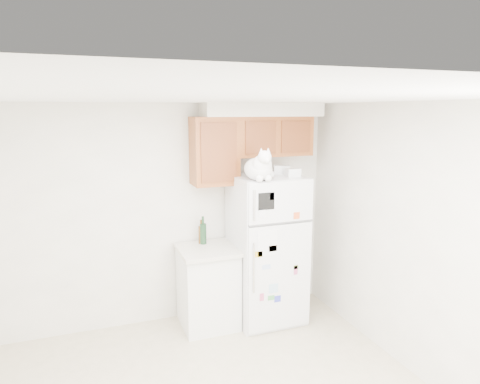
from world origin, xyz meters
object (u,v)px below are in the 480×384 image
refrigerator (267,249)px  bottle_amber (201,232)px  storage_box_front (293,173)px  storage_box_back (282,170)px  base_counter (208,286)px  bottle_green (203,230)px  cat (260,168)px

refrigerator → bottle_amber: bearing=160.7°
refrigerator → storage_box_front: (0.24, -0.15, 0.89)m
storage_box_back → bottle_amber: (-0.92, 0.17, -0.69)m
base_counter → bottle_green: bottle_green is taller
cat → storage_box_back: 0.54m
base_counter → refrigerator: bearing=-6.1°
bottle_green → storage_box_front: bearing=-22.0°
cat → storage_box_front: 0.46m
storage_box_front → bottle_amber: storage_box_front is taller
refrigerator → base_counter: 0.79m
refrigerator → storage_box_front: size_ratio=11.33×
refrigerator → storage_box_back: 0.93m
refrigerator → cat: bearing=-128.8°
cat → bottle_green: size_ratio=1.58×
bottle_amber → base_counter: bearing=-83.5°
storage_box_back → storage_box_front: 0.22m
storage_box_front → bottle_green: storage_box_front is taller
base_counter → bottle_green: 0.64m
cat → storage_box_front: size_ratio=3.37×
base_counter → bottle_amber: size_ratio=3.31×
bottle_green → bottle_amber: bottle_green is taller
refrigerator → base_counter: bearing=173.9°
storage_box_back → bottle_amber: 1.16m
cat → base_counter: bearing=145.8°
bottle_green → refrigerator: bearing=-18.3°
refrigerator → storage_box_front: storage_box_front is taller
cat → refrigerator: bearing=51.2°
refrigerator → cat: 1.04m
refrigerator → storage_box_back: storage_box_back is taller
base_counter → cat: size_ratio=1.82×
refrigerator → bottle_green: (-0.69, 0.23, 0.23)m
bottle_green → base_counter: bearing=-89.0°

